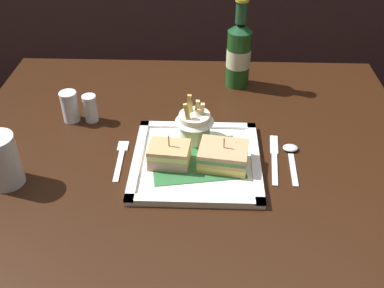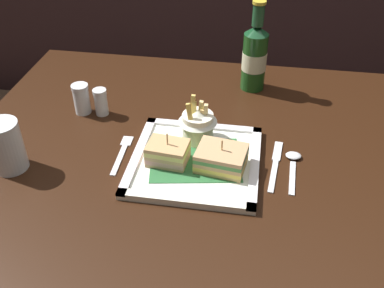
% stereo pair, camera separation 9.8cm
% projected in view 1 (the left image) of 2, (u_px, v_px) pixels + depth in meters
% --- Properties ---
extents(dining_table, '(1.08, 0.94, 0.76)m').
position_uv_depth(dining_table, '(188.00, 197.00, 1.10)').
color(dining_table, black).
rests_on(dining_table, ground_plane).
extents(square_plate, '(0.28, 0.28, 0.02)m').
position_uv_depth(square_plate, '(196.00, 161.00, 0.99)').
color(square_plate, white).
rests_on(square_plate, dining_table).
extents(sandwich_half_left, '(0.09, 0.07, 0.07)m').
position_uv_depth(sandwich_half_left, '(169.00, 155.00, 0.96)').
color(sandwich_half_left, tan).
rests_on(sandwich_half_left, square_plate).
extents(sandwich_half_right, '(0.11, 0.09, 0.07)m').
position_uv_depth(sandwich_half_right, '(223.00, 156.00, 0.96)').
color(sandwich_half_right, tan).
rests_on(sandwich_half_right, square_plate).
extents(fries_cup, '(0.09, 0.09, 0.11)m').
position_uv_depth(fries_cup, '(194.00, 122.00, 1.02)').
color(fries_cup, '#EDE5CC').
rests_on(fries_cup, square_plate).
extents(beer_bottle, '(0.07, 0.07, 0.25)m').
position_uv_depth(beer_bottle, '(239.00, 53.00, 1.22)').
color(beer_bottle, '#1B4A1A').
rests_on(beer_bottle, dining_table).
extents(water_glass, '(0.07, 0.07, 0.11)m').
position_uv_depth(water_glass, '(2.00, 163.00, 0.91)').
color(water_glass, silver).
rests_on(water_glass, dining_table).
extents(fork, '(0.02, 0.14, 0.00)m').
position_uv_depth(fork, '(121.00, 158.00, 1.00)').
color(fork, silver).
rests_on(fork, dining_table).
extents(knife, '(0.03, 0.18, 0.00)m').
position_uv_depth(knife, '(274.00, 157.00, 1.01)').
color(knife, silver).
rests_on(knife, dining_table).
extents(spoon, '(0.04, 0.14, 0.01)m').
position_uv_depth(spoon, '(291.00, 154.00, 1.01)').
color(spoon, silver).
rests_on(spoon, dining_table).
extents(salt_shaker, '(0.04, 0.04, 0.08)m').
position_uv_depth(salt_shaker, '(70.00, 108.00, 1.11)').
color(salt_shaker, silver).
rests_on(salt_shaker, dining_table).
extents(pepper_shaker, '(0.03, 0.03, 0.07)m').
position_uv_depth(pepper_shaker, '(91.00, 110.00, 1.11)').
color(pepper_shaker, silver).
rests_on(pepper_shaker, dining_table).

